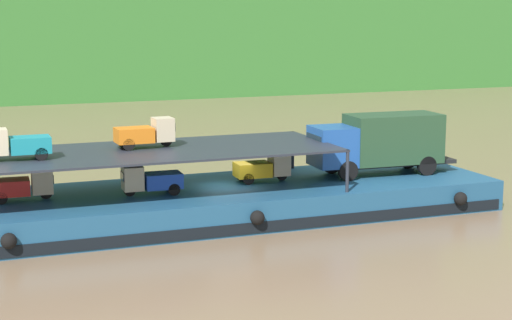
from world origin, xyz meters
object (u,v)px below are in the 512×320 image
object	(u,v)px
cargo_barge	(229,202)
covered_lorry	(379,142)
mini_truck_upper_stern	(17,144)
mini_truck_lower_aft	(151,180)
mini_truck_lower_stern	(23,185)
mini_truck_upper_mid	(146,133)
mini_truck_lower_mid	(263,168)

from	to	relation	value
cargo_barge	covered_lorry	world-z (taller)	covered_lorry
mini_truck_upper_stern	mini_truck_lower_aft	bearing A→B (deg)	-0.23
cargo_barge	mini_truck_lower_aft	bearing A→B (deg)	-173.86
covered_lorry	mini_truck_upper_stern	world-z (taller)	mini_truck_upper_stern
cargo_barge	mini_truck_lower_stern	xyz separation A→B (m)	(-9.54, 0.47, 1.44)
cargo_barge	mini_truck_upper_mid	distance (m)	5.21
mini_truck_upper_mid	mini_truck_lower_stern	bearing A→B (deg)	-176.79
cargo_barge	mini_truck_lower_aft	distance (m)	4.21
cargo_barge	mini_truck_upper_mid	world-z (taller)	mini_truck_upper_mid
mini_truck_lower_aft	mini_truck_upper_stern	world-z (taller)	mini_truck_upper_stern
mini_truck_upper_stern	mini_truck_lower_stern	bearing A→B (deg)	74.06
cargo_barge	mini_truck_lower_stern	distance (m)	9.66
covered_lorry	mini_truck_upper_stern	distance (m)	18.07
cargo_barge	mini_truck_lower_stern	bearing A→B (deg)	177.20
covered_lorry	mini_truck_upper_stern	size ratio (longest dim) A/B	2.88
mini_truck_lower_mid	mini_truck_upper_stern	distance (m)	12.00
mini_truck_lower_stern	mini_truck_lower_mid	bearing A→B (deg)	0.35
mini_truck_lower_mid	mini_truck_upper_mid	xyz separation A→B (m)	(-5.83, 0.25, 2.00)
cargo_barge	covered_lorry	distance (m)	8.60
mini_truck_upper_stern	mini_truck_upper_mid	distance (m)	6.08
mini_truck_lower_aft	cargo_barge	bearing A→B (deg)	6.14
cargo_barge	mini_truck_upper_mid	bearing A→B (deg)	168.38
mini_truck_upper_mid	mini_truck_lower_aft	bearing A→B (deg)	-95.06
covered_lorry	mini_truck_lower_stern	distance (m)	17.82
mini_truck_upper_stern	mini_truck_upper_mid	size ratio (longest dim) A/B	0.99
covered_lorry	mini_truck_lower_aft	bearing A→B (deg)	-177.57
cargo_barge	mini_truck_upper_stern	xyz separation A→B (m)	(-9.79, -0.40, 3.44)
cargo_barge	mini_truck_lower_mid	xyz separation A→B (m)	(2.00, 0.54, 1.44)
cargo_barge	mini_truck_lower_mid	world-z (taller)	mini_truck_lower_mid
mini_truck_upper_mid	cargo_barge	bearing A→B (deg)	-11.62
mini_truck_lower_aft	mini_truck_upper_stern	bearing A→B (deg)	179.77
cargo_barge	mini_truck_upper_stern	size ratio (longest dim) A/B	9.62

